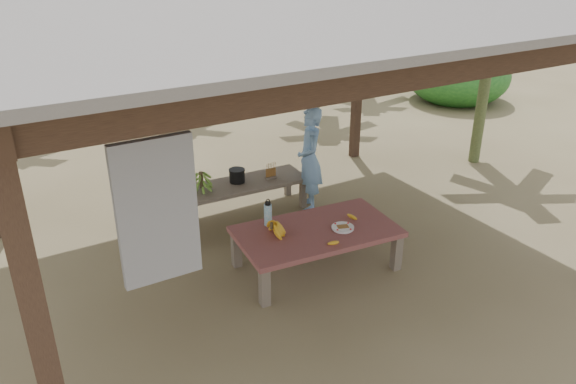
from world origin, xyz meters
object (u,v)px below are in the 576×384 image
plate (343,228)px  ripe_banana_bunch (272,229)px  cooking_pot (237,176)px  water_flask (268,214)px  work_table (316,234)px  bench (228,189)px  woman (310,160)px

plate → ripe_banana_bunch: bearing=160.0°
cooking_pot → water_flask: bearing=-101.5°
work_table → ripe_banana_bunch: size_ratio=6.56×
bench → ripe_banana_bunch: bearing=-94.9°
cooking_pot → woman: bearing=-23.3°
plate → woman: size_ratio=0.17×
work_table → woman: bearing=65.9°
ripe_banana_bunch → cooking_pot: ripe_banana_bunch is taller
work_table → cooking_pot: cooking_pot is taller
water_flask → cooking_pot: 1.42m
bench → ripe_banana_bunch: size_ratio=7.72×
work_table → water_flask: water_flask is taller
work_table → bench: work_table is taller
bench → cooking_pot: bearing=20.3°
work_table → woman: woman is taller
work_table → cooking_pot: 1.77m
bench → cooking_pot: 0.22m
work_table → plate: (0.26, -0.15, 0.08)m
cooking_pot → woman: size_ratio=0.14×
ripe_banana_bunch → woman: 1.79m
work_table → cooking_pot: (-0.14, 1.76, 0.10)m
cooking_pot → woman: (0.92, -0.40, 0.19)m
work_table → bench: bearing=105.5°
ripe_banana_bunch → water_flask: size_ratio=0.87×
bench → woman: (1.08, -0.35, 0.33)m
bench → water_flask: bearing=-92.6°
ripe_banana_bunch → cooking_pot: bearing=77.2°
work_table → ripe_banana_bunch: ripe_banana_bunch is taller
bench → plate: bearing=-70.8°
bench → plate: size_ratio=8.75×
bench → water_flask: (-0.12, -1.34, 0.24)m
work_table → bench: (-0.30, 1.71, -0.04)m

